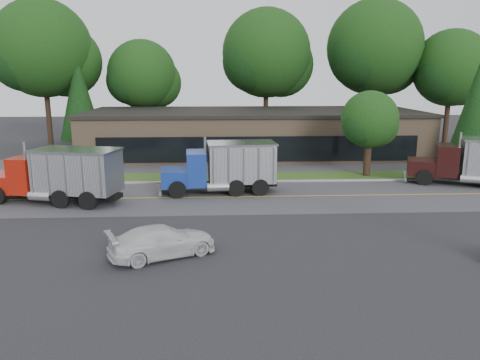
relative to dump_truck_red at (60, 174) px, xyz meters
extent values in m
plane|color=#343439|center=(11.25, -8.21, -1.81)|extent=(140.00, 140.00, 0.00)
cube|color=#5C5C62|center=(11.25, 0.79, -1.81)|extent=(60.00, 8.00, 0.02)
cube|color=gold|center=(11.25, 0.79, -1.81)|extent=(60.00, 0.12, 0.01)
cube|color=#9E9E99|center=(11.25, 4.99, -1.81)|extent=(60.00, 0.30, 0.12)
cube|color=#315A1E|center=(11.25, 6.79, -1.81)|extent=(60.00, 3.40, 0.03)
cube|color=#5C5C62|center=(11.25, 11.79, -1.81)|extent=(60.00, 7.00, 0.02)
cube|color=#927359|center=(13.25, 17.79, 0.19)|extent=(32.00, 12.00, 4.00)
cylinder|color=#382619|center=(-8.75, 23.79, 1.00)|extent=(0.56, 0.56, 5.62)
sphere|color=#103C11|center=(-8.75, 23.79, 8.64)|extent=(10.28, 10.28, 10.28)
sphere|color=#103C11|center=(-6.82, 25.08, 7.35)|extent=(7.71, 7.71, 7.71)
sphere|color=black|center=(-10.36, 22.83, 7.67)|extent=(7.07, 7.07, 7.07)
cylinder|color=#382619|center=(1.25, 25.79, 0.29)|extent=(0.56, 0.56, 4.19)
sphere|color=#103C11|center=(1.25, 25.79, 5.97)|extent=(7.65, 7.65, 7.65)
sphere|color=#103C11|center=(2.68, 26.75, 5.01)|extent=(5.74, 5.74, 5.74)
sphere|color=black|center=(0.05, 25.07, 5.25)|extent=(5.26, 5.26, 5.26)
cylinder|color=#382619|center=(15.25, 25.79, 0.91)|extent=(0.56, 0.56, 5.43)
sphere|color=#103C11|center=(15.25, 25.79, 8.28)|extent=(9.93, 9.93, 9.93)
sphere|color=#103C11|center=(17.11, 27.03, 7.04)|extent=(7.45, 7.45, 7.45)
sphere|color=black|center=(13.70, 24.86, 7.35)|extent=(6.83, 6.83, 6.83)
cylinder|color=#382619|center=(27.25, 24.79, 1.08)|extent=(0.56, 0.56, 5.77)
sphere|color=#103C11|center=(27.25, 24.79, 8.90)|extent=(10.54, 10.54, 10.54)
sphere|color=#103C11|center=(29.23, 26.11, 7.58)|extent=(7.91, 7.91, 7.91)
sphere|color=black|center=(25.60, 23.80, 7.91)|extent=(7.25, 7.25, 7.25)
cylinder|color=#382619|center=(35.25, 22.79, 0.47)|extent=(0.56, 0.56, 4.55)
sphere|color=#103C11|center=(35.25, 22.79, 6.64)|extent=(8.32, 8.32, 8.32)
sphere|color=#103C11|center=(36.81, 23.83, 5.60)|extent=(6.24, 6.24, 6.24)
sphere|color=black|center=(33.95, 22.01, 5.86)|extent=(5.72, 5.72, 5.72)
cylinder|color=#382619|center=(-4.75, 21.79, -1.31)|extent=(0.44, 0.44, 1.00)
cone|color=black|center=(-4.75, 21.79, 3.65)|extent=(4.37, 4.37, 8.93)
cylinder|color=#382619|center=(31.25, 9.79, -1.31)|extent=(0.44, 0.44, 1.00)
cone|color=black|center=(31.25, 9.79, 3.31)|extent=(4.09, 4.09, 8.37)
cylinder|color=#382619|center=(21.25, 6.79, -0.62)|extent=(0.56, 0.56, 2.38)
sphere|color=#103C11|center=(21.25, 6.79, 2.61)|extent=(4.34, 4.34, 4.34)
sphere|color=#103C11|center=(22.06, 7.34, 2.06)|extent=(3.26, 3.26, 3.26)
sphere|color=black|center=(20.57, 6.39, 2.20)|extent=(2.99, 2.99, 2.99)
cube|color=black|center=(-0.23, 0.06, -1.24)|extent=(8.12, 2.92, 0.28)
cube|color=#AC190C|center=(-3.66, 0.91, -0.69)|extent=(2.44, 2.70, 1.10)
cube|color=#AC190C|center=(-2.12, 0.53, -0.09)|extent=(1.95, 2.67, 2.20)
cube|color=black|center=(-2.72, 0.67, 0.31)|extent=(0.56, 2.05, 0.90)
cube|color=silver|center=(1.14, -0.28, 0.21)|extent=(5.31, 3.59, 2.50)
cube|color=silver|center=(1.14, -0.28, 1.51)|extent=(5.49, 3.78, 0.12)
cylinder|color=black|center=(-3.21, 1.98, -1.24)|extent=(1.15, 0.60, 1.10)
cylinder|color=black|center=(1.76, 0.75, -1.24)|extent=(1.15, 0.60, 1.10)
cylinder|color=black|center=(1.20, -1.48, -1.24)|extent=(1.15, 0.60, 1.10)
cube|color=black|center=(9.95, 2.03, -1.24)|extent=(7.29, 1.49, 0.28)
cube|color=navy|center=(6.81, 1.81, -0.69)|extent=(1.88, 2.41, 1.10)
cube|color=navy|center=(8.22, 1.91, -0.09)|extent=(1.42, 2.48, 2.20)
cube|color=black|center=(7.67, 1.87, 0.31)|extent=(0.20, 2.10, 0.90)
cube|color=silver|center=(11.21, 2.11, 0.21)|extent=(4.49, 2.79, 2.50)
cube|color=silver|center=(11.21, 2.11, 1.51)|extent=(4.65, 2.95, 0.12)
cylinder|color=black|center=(6.89, 2.97, -1.24)|extent=(1.12, 0.42, 1.10)
cylinder|color=black|center=(7.05, 0.67, -1.24)|extent=(1.12, 0.42, 1.10)
cylinder|color=black|center=(11.44, 3.28, -1.24)|extent=(1.12, 0.42, 1.10)
cylinder|color=black|center=(11.60, 0.99, -1.24)|extent=(1.12, 0.42, 1.10)
cube|color=black|center=(28.00, 3.26, -1.24)|extent=(8.16, 3.93, 0.28)
cube|color=black|center=(24.60, 4.56, -0.69)|extent=(2.69, 2.86, 1.10)
cube|color=black|center=(26.13, 3.97, -0.09)|extent=(2.22, 2.76, 2.20)
cube|color=black|center=(25.54, 4.20, 0.31)|extent=(0.81, 1.98, 0.90)
cylinder|color=black|center=(25.19, 5.57, -1.24)|extent=(1.15, 0.72, 1.10)
cylinder|color=black|center=(24.36, 3.42, -1.24)|extent=(1.15, 0.72, 1.10)
imported|color=silver|center=(7.20, -9.09, -1.13)|extent=(5.03, 3.70, 1.35)
camera|label=1|loc=(9.63, -28.43, 5.94)|focal=35.00mm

